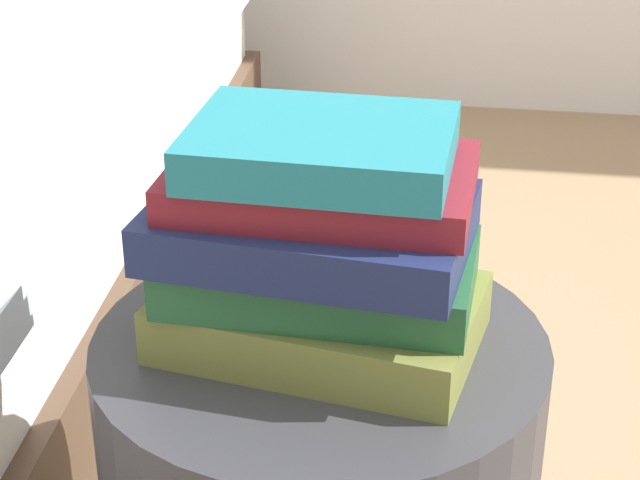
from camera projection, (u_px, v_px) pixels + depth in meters
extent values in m
cube|color=olive|center=(315.00, 317.00, 1.06)|extent=(0.32, 0.23, 0.05)
cube|color=#1E512D|center=(321.00, 273.00, 1.03)|extent=(0.29, 0.18, 0.05)
cube|color=#19234C|center=(311.00, 226.00, 1.02)|extent=(0.31, 0.22, 0.05)
cube|color=maroon|center=(318.00, 182.00, 1.01)|extent=(0.28, 0.19, 0.03)
cube|color=#1E727F|center=(326.00, 147.00, 0.98)|extent=(0.24, 0.18, 0.04)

